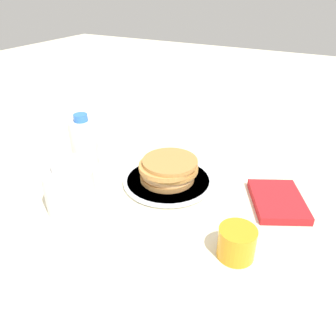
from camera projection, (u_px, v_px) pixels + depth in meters
ground_plane at (170, 183)px, 0.89m from camera, size 4.00×4.00×0.00m
plate at (168, 181)px, 0.89m from camera, size 0.24×0.24×0.01m
pancake_stack at (168, 169)px, 0.87m from camera, size 0.16×0.15×0.06m
juice_glass at (237, 243)px, 0.64m from camera, size 0.08×0.08×0.07m
cream_jug at (70, 189)px, 0.76m from camera, size 0.12×0.12×0.13m
water_bottle_near at (85, 152)px, 0.85m from camera, size 0.07×0.07×0.19m
napkin at (278, 201)px, 0.80m from camera, size 0.20×0.18×0.02m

